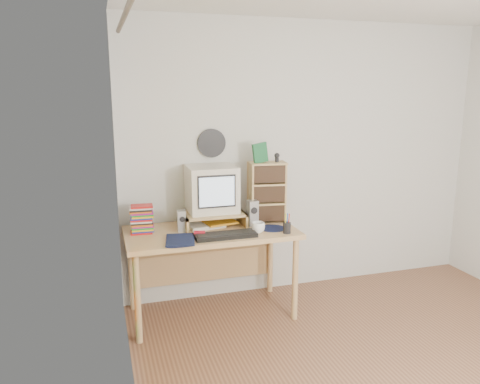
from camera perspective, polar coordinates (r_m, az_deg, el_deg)
back_wall at (r=4.45m, az=8.22°, el=4.03°), size 3.50×0.00×3.50m
left_wall at (r=2.33m, az=-13.06°, el=-3.86°), size 0.00×3.50×3.50m
curtain at (r=2.82m, az=-12.88°, el=-3.12°), size 0.00×2.20×2.20m
wall_disc at (r=4.10m, az=-3.48°, el=5.96°), size 0.25×0.02×0.25m
desk at (r=3.98m, az=-3.75°, el=-6.26°), size 1.40×0.70×0.75m
monitor_riser at (r=3.96m, az=-3.22°, el=-2.90°), size 0.52×0.30×0.12m
crt_monitor at (r=3.96m, az=-3.40°, el=0.35°), size 0.41×0.41×0.39m
speaker_left at (r=3.84m, az=-7.14°, el=-3.55°), size 0.07×0.07×0.18m
speaker_right at (r=3.98m, az=1.53°, el=-2.58°), size 0.09×0.09×0.22m
keyboard at (r=3.69m, az=-1.76°, el=-5.30°), size 0.49×0.16×0.03m
dvd_stack at (r=3.86m, az=-11.90°, el=-3.16°), size 0.18×0.13×0.24m
cd_rack at (r=4.07m, az=3.36°, el=-0.03°), size 0.33×0.21×0.53m
mug at (r=3.80m, az=2.23°, el=-4.35°), size 0.11×0.11×0.09m
diary at (r=3.61m, az=-9.03°, el=-5.68°), size 0.30×0.24×0.05m
mousepad at (r=3.93m, az=3.97°, el=-4.43°), size 0.23×0.23×0.00m
pen_cup at (r=3.80m, az=5.75°, el=-4.11°), size 0.07×0.07×0.13m
papers at (r=3.99m, az=-3.64°, el=-3.90°), size 0.33×0.27×0.04m
red_box at (r=3.71m, az=-4.95°, el=-5.15°), size 0.10×0.07×0.04m
game_box at (r=3.99m, az=2.47°, el=4.79°), size 0.13×0.05×0.17m
webcam at (r=4.05m, az=4.52°, el=4.23°), size 0.05×0.05×0.08m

